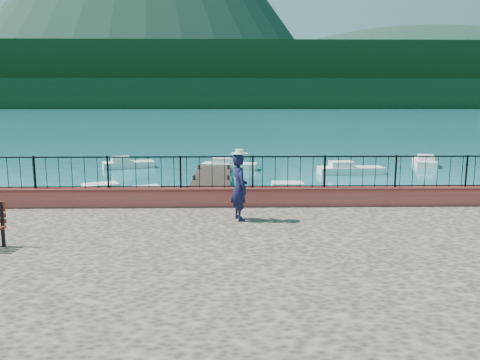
{
  "coord_description": "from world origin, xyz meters",
  "views": [
    {
      "loc": [
        -1.0,
        -10.39,
        4.38
      ],
      "look_at": [
        -0.73,
        2.0,
        2.3
      ],
      "focal_mm": 35.0,
      "sensor_mm": 36.0,
      "label": 1
    }
  ],
  "objects_px": {
    "boat_0": "(115,190)",
    "boat_4": "(230,163)",
    "boat_1": "(301,191)",
    "boat_2": "(351,167)",
    "boat_3": "(128,162)",
    "person": "(239,187)",
    "boat_5": "(425,159)"
  },
  "relations": [
    {
      "from": "person",
      "to": "boat_0",
      "type": "relative_size",
      "value": 0.42
    },
    {
      "from": "person",
      "to": "boat_5",
      "type": "height_order",
      "value": "person"
    },
    {
      "from": "boat_1",
      "to": "boat_4",
      "type": "xyz_separation_m",
      "value": [
        -3.22,
        9.51,
        0.0
      ]
    },
    {
      "from": "boat_0",
      "to": "boat_4",
      "type": "bearing_deg",
      "value": 34.06
    },
    {
      "from": "person",
      "to": "boat_0",
      "type": "xyz_separation_m",
      "value": [
        -5.47,
        8.58,
        -1.7
      ]
    },
    {
      "from": "boat_0",
      "to": "boat_2",
      "type": "bearing_deg",
      "value": 3.35
    },
    {
      "from": "boat_2",
      "to": "boat_3",
      "type": "distance_m",
      "value": 14.52
    },
    {
      "from": "boat_2",
      "to": "boat_3",
      "type": "height_order",
      "value": "same"
    },
    {
      "from": "person",
      "to": "boat_0",
      "type": "height_order",
      "value": "person"
    },
    {
      "from": "boat_4",
      "to": "boat_5",
      "type": "relative_size",
      "value": 0.95
    },
    {
      "from": "boat_0",
      "to": "boat_3",
      "type": "relative_size",
      "value": 1.31
    },
    {
      "from": "boat_0",
      "to": "boat_1",
      "type": "bearing_deg",
      "value": -28.39
    },
    {
      "from": "boat_0",
      "to": "boat_1",
      "type": "xyz_separation_m",
      "value": [
        8.42,
        -0.26,
        0.0
      ]
    },
    {
      "from": "boat_1",
      "to": "boat_2",
      "type": "height_order",
      "value": "same"
    },
    {
      "from": "boat_0",
      "to": "boat_4",
      "type": "relative_size",
      "value": 1.23
    },
    {
      "from": "boat_2",
      "to": "boat_4",
      "type": "bearing_deg",
      "value": 162.38
    },
    {
      "from": "boat_4",
      "to": "boat_0",
      "type": "bearing_deg",
      "value": -109.38
    },
    {
      "from": "boat_0",
      "to": "boat_2",
      "type": "distance_m",
      "value": 14.6
    },
    {
      "from": "boat_4",
      "to": "boat_5",
      "type": "xyz_separation_m",
      "value": [
        13.62,
        1.87,
        0.0
      ]
    },
    {
      "from": "boat_0",
      "to": "boat_1",
      "type": "relative_size",
      "value": 1.07
    },
    {
      "from": "boat_2",
      "to": "boat_4",
      "type": "height_order",
      "value": "same"
    },
    {
      "from": "person",
      "to": "boat_3",
      "type": "distance_m",
      "value": 20.13
    },
    {
      "from": "person",
      "to": "boat_1",
      "type": "relative_size",
      "value": 0.45
    },
    {
      "from": "boat_5",
      "to": "person",
      "type": "bearing_deg",
      "value": 162.17
    },
    {
      "from": "boat_3",
      "to": "boat_5",
      "type": "relative_size",
      "value": 0.9
    },
    {
      "from": "person",
      "to": "boat_2",
      "type": "distance_m",
      "value": 17.5
    },
    {
      "from": "person",
      "to": "boat_4",
      "type": "distance_m",
      "value": 17.92
    },
    {
      "from": "boat_0",
      "to": "boat_4",
      "type": "height_order",
      "value": "same"
    },
    {
      "from": "person",
      "to": "boat_5",
      "type": "bearing_deg",
      "value": -51.92
    },
    {
      "from": "boat_2",
      "to": "boat_3",
      "type": "relative_size",
      "value": 1.2
    },
    {
      "from": "person",
      "to": "boat_2",
      "type": "xyz_separation_m",
      "value": [
        7.18,
        15.87,
        -1.7
      ]
    },
    {
      "from": "boat_4",
      "to": "boat_2",
      "type": "bearing_deg",
      "value": -4.82
    }
  ]
}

